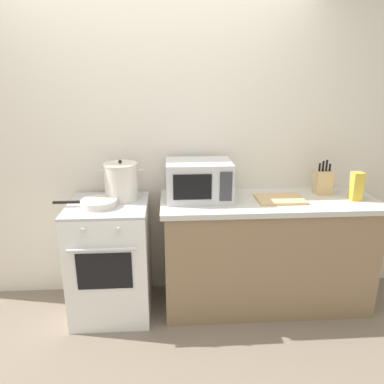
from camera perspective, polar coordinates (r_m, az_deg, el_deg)
The scene contains 11 objects.
ground_plane at distance 2.75m, azimuth -5.77°, elevation -24.49°, with size 10.00×10.00×0.00m, color #7A6B5B.
back_wall at distance 3.07m, azimuth -0.30°, elevation 6.54°, with size 4.40×0.10×2.50m, color silver.
lower_cabinet_right at distance 3.11m, azimuth 11.40°, elevation -9.56°, with size 1.64×0.56×0.88m, color #8C7051.
countertop_right at distance 2.93m, azimuth 11.94°, elevation -1.51°, with size 1.70×0.60×0.04m, color beige.
stove at distance 3.01m, azimuth -12.46°, elevation -10.07°, with size 0.60×0.64×0.92m.
stock_pot at distance 2.88m, azimuth -10.94°, elevation 1.63°, with size 0.35×0.26×0.31m.
frying_pan at distance 2.79m, azimuth -14.39°, elevation -1.64°, with size 0.47×0.27×0.05m.
microwave at distance 2.84m, azimuth 1.04°, elevation 1.85°, with size 0.50×0.37×0.30m.
cutting_board at distance 2.92m, azimuth 13.47°, elevation -1.04°, with size 0.36×0.26×0.02m, color tan.
knife_block at distance 3.16m, azimuth 19.71°, elevation 1.48°, with size 0.13×0.10×0.28m.
pasta_box at distance 3.09m, azimuth 24.17°, elevation 0.83°, with size 0.08×0.08×0.22m, color gold.
Camera 1 is at (0.12, -2.04, 1.84)m, focal length 34.31 mm.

